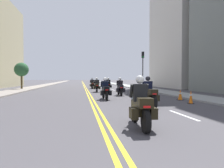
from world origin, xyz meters
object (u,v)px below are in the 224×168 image
Objects in this scene: traffic_cone_0 at (191,97)px; traffic_light_near at (143,64)px; motorcycle_1 at (148,95)px; motorcycle_5 at (108,85)px; motorcycle_4 at (97,86)px; motorcycle_6 at (92,84)px; motorcycle_0 at (140,107)px; motorcycle_2 at (105,90)px; motorcycle_3 at (120,88)px; street_tree_0 at (21,70)px; traffic_cone_1 at (180,95)px.

traffic_light_near is at bearing 84.03° from traffic_cone_0.
motorcycle_1 is 1.06× the size of motorcycle_5.
motorcycle_4 reaches higher than traffic_cone_0.
motorcycle_4 is 3.80m from motorcycle_5.
motorcycle_0 is at bearing -91.74° from motorcycle_6.
motorcycle_1 is at bearing -162.31° from traffic_cone_0.
motorcycle_5 reaches higher than motorcycle_6.
motorcycle_0 reaches higher than motorcycle_2.
motorcycle_0 is at bearing -87.94° from motorcycle_4.
traffic_light_near reaches higher than motorcycle_6.
motorcycle_5 is at bearing -65.69° from motorcycle_6.
motorcycle_5 is 5.27m from traffic_light_near.
motorcycle_3 is 1.05× the size of motorcycle_4.
motorcycle_4 is at bearing -33.12° from street_tree_0.
traffic_cone_1 is (3.36, -12.39, -0.27)m from motorcycle_5.
motorcycle_1 is 3.14m from traffic_cone_0.
motorcycle_3 is at bearing 88.58° from motorcycle_1.
motorcycle_4 reaches higher than motorcycle_0.
traffic_light_near is at bearing -2.90° from motorcycle_5.
motorcycle_1 is 15.85m from traffic_light_near.
traffic_cone_0 is at bearing -64.58° from motorcycle_4.
traffic_cone_1 is (5.14, -1.15, -0.28)m from motorcycle_2.
motorcycle_5 is (1.71, 19.52, -0.00)m from motorcycle_0.
street_tree_0 is (-15.79, 3.18, -0.74)m from traffic_light_near.
traffic_light_near is (6.26, 10.92, 2.74)m from motorcycle_2.
motorcycle_1 reaches higher than traffic_cone_1.
motorcycle_4 is (-0.05, 16.15, 0.00)m from motorcycle_0.
motorcycle_4 is 0.43× the size of traffic_light_near.
street_tree_0 is at bearing 148.78° from motorcycle_4.
motorcycle_5 is 11.83m from street_tree_0.
motorcycle_4 reaches higher than traffic_cone_1.
motorcycle_1 is 21.49m from street_tree_0.
motorcycle_6 reaches higher than traffic_cone_0.
motorcycle_0 reaches higher than motorcycle_5.
motorcycle_3 is 11.86m from motorcycle_6.
motorcycle_5 is at bearing -14.19° from street_tree_0.
motorcycle_6 is at bearing 147.34° from traffic_light_near.
motorcycle_5 is at bearing 105.16° from traffic_cone_1.
street_tree_0 is at bearing 116.44° from motorcycle_0.
motorcycle_5 is 12.84m from traffic_cone_1.
traffic_light_near is (4.48, -0.32, 2.75)m from motorcycle_5.
motorcycle_5 is (1.75, 3.37, -0.00)m from motorcycle_4.
motorcycle_3 is (-0.08, 7.31, -0.02)m from motorcycle_1.
motorcycle_3 is at bearing 85.08° from motorcycle_0.
traffic_cone_1 is at bearing -58.56° from motorcycle_4.
traffic_cone_0 is at bearing -77.02° from motorcycle_6.
motorcycle_1 is 1.02× the size of motorcycle_6.
motorcycle_0 is 16.15m from motorcycle_4.
motorcycle_4 is 7.46m from traffic_light_near.
motorcycle_6 is (-0.11, 7.12, 0.00)m from motorcycle_4.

